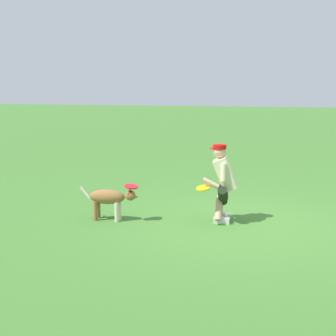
% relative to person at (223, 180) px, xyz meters
% --- Properties ---
extents(ground_plane, '(60.00, 60.00, 0.00)m').
position_rel_person_xyz_m(ground_plane, '(-0.27, 0.13, -0.70)').
color(ground_plane, '#40752D').
extents(person, '(0.57, 0.64, 1.29)m').
position_rel_person_xyz_m(person, '(0.00, 0.00, 0.00)').
color(person, silver).
rests_on(person, ground_plane).
extents(dog, '(1.03, 0.27, 0.56)m').
position_rel_person_xyz_m(dog, '(1.87, 0.23, -0.32)').
color(dog, olive).
rests_on(dog, ground_plane).
extents(frisbee_flying, '(0.32, 0.32, 0.07)m').
position_rel_person_xyz_m(frisbee_flying, '(1.50, 0.23, -0.10)').
color(frisbee_flying, red).
extents(frisbee_held, '(0.30, 0.29, 0.09)m').
position_rel_person_xyz_m(frisbee_held, '(0.30, 0.24, -0.09)').
color(frisbee_held, yellow).
rests_on(frisbee_held, person).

